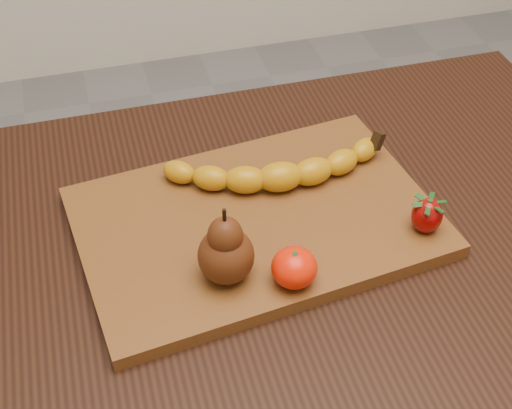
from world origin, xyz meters
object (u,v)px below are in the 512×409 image
object	(u,v)px
cutting_board	(256,222)
pear	(226,244)
table	(286,291)
mandarin	(294,268)

from	to	relation	value
cutting_board	pear	xyz separation A→B (m)	(-0.06, -0.09, 0.06)
table	pear	distance (m)	0.20
pear	mandarin	distance (m)	0.08
cutting_board	mandarin	world-z (taller)	mandarin
table	mandarin	size ratio (longest dim) A/B	18.44
pear	mandarin	bearing A→B (deg)	-22.44
cutting_board	pear	distance (m)	0.12
table	pear	xyz separation A→B (m)	(-0.09, -0.05, 0.17)
pear	mandarin	xyz separation A→B (m)	(0.07, -0.03, -0.03)
table	mandarin	xyz separation A→B (m)	(-0.02, -0.08, 0.14)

